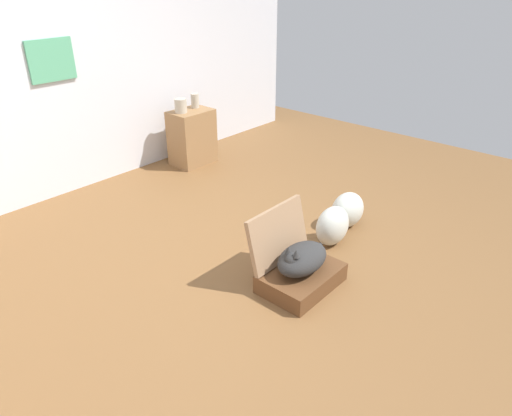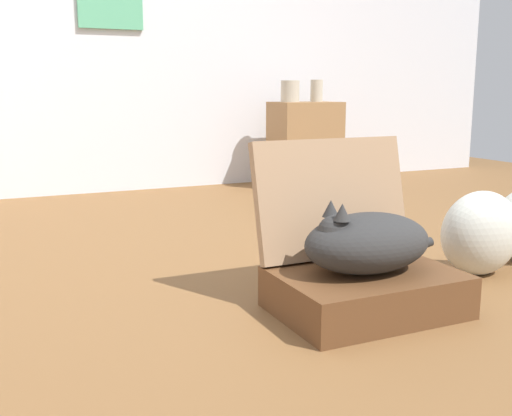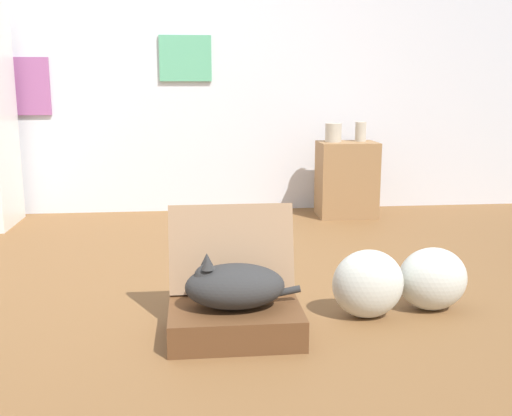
{
  "view_description": "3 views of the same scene",
  "coord_description": "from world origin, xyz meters",
  "px_view_note": "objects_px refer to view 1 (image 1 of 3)",
  "views": [
    {
      "loc": [
        -2.1,
        -2.09,
        2.04
      ],
      "look_at": [
        0.4,
        0.12,
        0.32
      ],
      "focal_mm": 32.9,
      "sensor_mm": 36.0,
      "label": 1
    },
    {
      "loc": [
        -0.94,
        -2.08,
        0.71
      ],
      "look_at": [
        0.04,
        0.04,
        0.25
      ],
      "focal_mm": 42.88,
      "sensor_mm": 36.0,
      "label": 2
    },
    {
      "loc": [
        0.0,
        -3.0,
        1.09
      ],
      "look_at": [
        0.29,
        -0.24,
        0.52
      ],
      "focal_mm": 42.43,
      "sensor_mm": 36.0,
      "label": 3
    }
  ],
  "objects_px": {
    "plastic_bag_white": "(332,226)",
    "plastic_bag_clear": "(348,210)",
    "suitcase_base": "(301,278)",
    "vase_tall": "(181,106)",
    "side_table": "(192,137)",
    "vase_short": "(195,101)",
    "cat": "(301,259)"
  },
  "relations": [
    {
      "from": "plastic_bag_white",
      "to": "plastic_bag_clear",
      "type": "relative_size",
      "value": 1.0
    },
    {
      "from": "suitcase_base",
      "to": "plastic_bag_white",
      "type": "bearing_deg",
      "value": 14.1
    },
    {
      "from": "plastic_bag_clear",
      "to": "vase_tall",
      "type": "height_order",
      "value": "vase_tall"
    },
    {
      "from": "side_table",
      "to": "vase_short",
      "type": "relative_size",
      "value": 3.89
    },
    {
      "from": "cat",
      "to": "plastic_bag_clear",
      "type": "height_order",
      "value": "cat"
    },
    {
      "from": "plastic_bag_white",
      "to": "side_table",
      "type": "relative_size",
      "value": 0.55
    },
    {
      "from": "suitcase_base",
      "to": "vase_tall",
      "type": "bearing_deg",
      "value": 67.73
    },
    {
      "from": "cat",
      "to": "vase_short",
      "type": "bearing_deg",
      "value": 63.18
    },
    {
      "from": "suitcase_base",
      "to": "vase_short",
      "type": "height_order",
      "value": "vase_short"
    },
    {
      "from": "plastic_bag_clear",
      "to": "side_table",
      "type": "xyz_separation_m",
      "value": [
        0.12,
        2.14,
        0.15
      ]
    },
    {
      "from": "plastic_bag_clear",
      "to": "side_table",
      "type": "height_order",
      "value": "side_table"
    },
    {
      "from": "cat",
      "to": "side_table",
      "type": "height_order",
      "value": "side_table"
    },
    {
      "from": "vase_tall",
      "to": "vase_short",
      "type": "height_order",
      "value": "vase_short"
    },
    {
      "from": "plastic_bag_white",
      "to": "vase_tall",
      "type": "distance_m",
      "value": 2.31
    },
    {
      "from": "vase_tall",
      "to": "vase_short",
      "type": "bearing_deg",
      "value": 7.55
    },
    {
      "from": "cat",
      "to": "vase_short",
      "type": "xyz_separation_m",
      "value": [
        1.22,
        2.42,
        0.46
      ]
    },
    {
      "from": "suitcase_base",
      "to": "vase_tall",
      "type": "xyz_separation_m",
      "value": [
        0.98,
        2.39,
        0.63
      ]
    },
    {
      "from": "suitcase_base",
      "to": "vase_tall",
      "type": "height_order",
      "value": "vase_tall"
    },
    {
      "from": "suitcase_base",
      "to": "vase_short",
      "type": "distance_m",
      "value": 2.78
    },
    {
      "from": "vase_short",
      "to": "suitcase_base",
      "type": "bearing_deg",
      "value": -116.67
    },
    {
      "from": "cat",
      "to": "plastic_bag_clear",
      "type": "bearing_deg",
      "value": 12.94
    },
    {
      "from": "plastic_bag_clear",
      "to": "plastic_bag_white",
      "type": "bearing_deg",
      "value": -168.91
    },
    {
      "from": "vase_tall",
      "to": "side_table",
      "type": "bearing_deg",
      "value": -8.55
    },
    {
      "from": "suitcase_base",
      "to": "plastic_bag_clear",
      "type": "distance_m",
      "value": 1.01
    },
    {
      "from": "cat",
      "to": "plastic_bag_clear",
      "type": "xyz_separation_m",
      "value": [
        0.99,
        0.23,
        -0.08
      ]
    },
    {
      "from": "plastic_bag_clear",
      "to": "vase_short",
      "type": "bearing_deg",
      "value": 83.89
    },
    {
      "from": "plastic_bag_white",
      "to": "vase_tall",
      "type": "height_order",
      "value": "vase_tall"
    },
    {
      "from": "cat",
      "to": "plastic_bag_white",
      "type": "relative_size",
      "value": 1.51
    },
    {
      "from": "cat",
      "to": "plastic_bag_white",
      "type": "bearing_deg",
      "value": 13.91
    },
    {
      "from": "plastic_bag_clear",
      "to": "vase_tall",
      "type": "distance_m",
      "value": 2.23
    },
    {
      "from": "plastic_bag_clear",
      "to": "vase_short",
      "type": "distance_m",
      "value": 2.27
    },
    {
      "from": "plastic_bag_clear",
      "to": "cat",
      "type": "bearing_deg",
      "value": -167.06
    }
  ]
}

